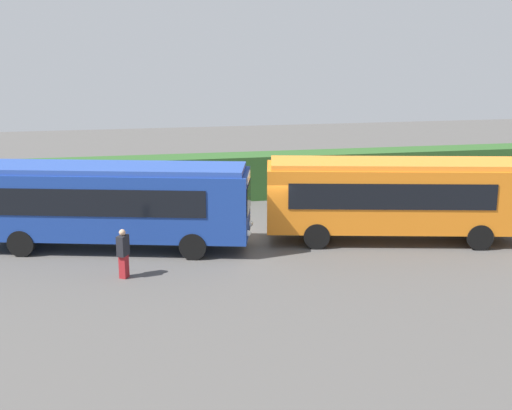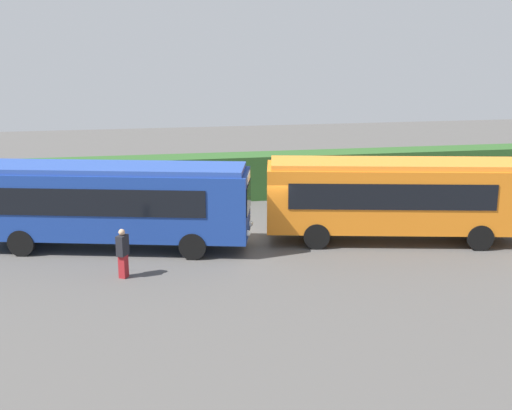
{
  "view_description": "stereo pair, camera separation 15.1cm",
  "coord_description": "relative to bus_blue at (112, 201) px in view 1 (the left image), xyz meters",
  "views": [
    {
      "loc": [
        -4.53,
        -25.83,
        8.4
      ],
      "look_at": [
        0.08,
        -0.13,
        1.6
      ],
      "focal_mm": 49.36,
      "sensor_mm": 36.0,
      "label": 1
    },
    {
      "loc": [
        -4.38,
        -25.86,
        8.4
      ],
      "look_at": [
        0.08,
        -0.13,
        1.6
      ],
      "focal_mm": 49.36,
      "sensor_mm": 36.0,
      "label": 2
    }
  ],
  "objects": [
    {
      "name": "person_center",
      "position": [
        13.79,
        2.26,
        -0.96
      ],
      "size": [
        0.43,
        0.26,
        1.73
      ],
      "rotation": [
        0.0,
        0.0,
        1.56
      ],
      "color": "#334C8C",
      "rests_on": "ground_plane"
    },
    {
      "name": "person_right",
      "position": [
        14.2,
        1.36,
        -1.01
      ],
      "size": [
        0.54,
        0.44,
        1.65
      ],
      "rotation": [
        0.0,
        0.0,
        1.14
      ],
      "color": "silver",
      "rests_on": "ground_plane"
    },
    {
      "name": "bus_orange",
      "position": [
        10.86,
        -0.92,
        -0.02
      ],
      "size": [
        10.27,
        4.23,
        3.22
      ],
      "rotation": [
        0.0,
        0.0,
        -0.2
      ],
      "color": "orange",
      "rests_on": "ground_plane"
    },
    {
      "name": "person_left",
      "position": [
        0.38,
        -3.26,
        -0.97
      ],
      "size": [
        0.45,
        0.52,
        1.71
      ],
      "rotation": [
        0.0,
        0.0,
        5.78
      ],
      "color": "maroon",
      "rests_on": "ground_plane"
    },
    {
      "name": "ground_plane",
      "position": [
        5.35,
        -0.33,
        -1.87
      ],
      "size": [
        64.0,
        64.0,
        0.0
      ],
      "primitive_type": "plane",
      "color": "#514F4C"
    },
    {
      "name": "hedge_row",
      "position": [
        5.35,
        7.14,
        -0.79
      ],
      "size": [
        44.0,
        1.65,
        2.15
      ],
      "primitive_type": "cube",
      "color": "#2C5624",
      "rests_on": "ground_plane"
    },
    {
      "name": "bus_blue",
      "position": [
        0.0,
        0.0,
        0.0
      ],
      "size": [
        10.56,
        4.63,
        3.25
      ],
      "rotation": [
        0.0,
        0.0,
        -0.23
      ],
      "color": "navy",
      "rests_on": "ground_plane"
    }
  ]
}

